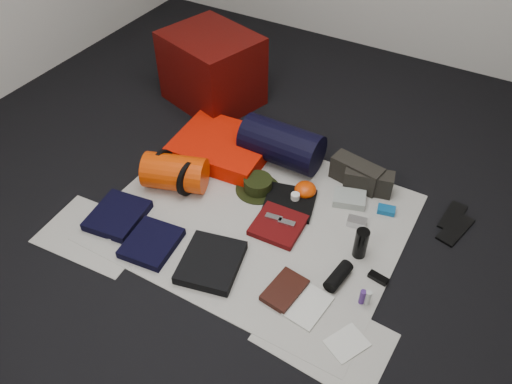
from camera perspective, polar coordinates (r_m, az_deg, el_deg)
The scene contains 37 objects.
floor at distance 2.84m, azimuth -0.05°, elevation -3.05°, with size 4.50×4.50×0.02m, color black.
newspaper_mat at distance 2.83m, azimuth -0.05°, elevation -2.87°, with size 1.60×1.30×0.01m, color silver.
newspaper_sheet_front_left at distance 2.88m, azimuth -17.93°, elevation -4.62°, with size 0.58×0.40×0.00m, color silver.
newspaper_sheet_front_right at distance 2.39m, azimuth 7.85°, elevation -16.14°, with size 0.58×0.40×0.00m, color silver.
red_cabinet at distance 3.63m, azimuth -5.04°, elevation 13.82°, with size 0.61×0.51×0.51m, color #4F0805.
sleeping_pad at distance 3.22m, azimuth -3.83°, elevation 5.22°, with size 0.59×0.48×0.11m, color red.
stuff_sack at distance 2.97m, azimuth -9.23°, elevation 2.20°, with size 0.21×0.21×0.36m, color #D73803.
sack_strap_left at distance 3.02m, azimuth -10.75°, elevation 2.82°, with size 0.22×0.22×0.03m, color black.
sack_strap_right at distance 2.92m, azimuth -7.66°, elevation 1.58°, with size 0.22×0.22×0.03m, color black.
navy_duffel at distance 3.11m, azimuth 2.93°, elevation 5.48°, with size 0.26×0.26×0.50m, color black.
boonie_brim at distance 2.98m, azimuth 0.22°, elevation 0.36°, with size 0.27×0.27×0.01m, color black.
boonie_crown at distance 2.95m, azimuth 0.22°, elevation 0.94°, with size 0.17×0.17×0.07m, color black.
hiking_boot_left at distance 3.04m, azimuth 11.40°, elevation 2.14°, with size 0.31×0.12×0.15m, color black.
hiking_boot_right at distance 3.00m, azimuth 12.72°, elevation 1.19°, with size 0.28×0.11×0.14m, color black.
flip_flop_left at distance 3.04m, azimuth 21.55°, elevation -2.61°, with size 0.09×0.25×0.01m, color black.
flip_flop_right at distance 2.97m, azimuth 21.83°, elevation -3.96°, with size 0.10×0.27×0.01m, color black.
trousers_navy_a at distance 2.90m, azimuth -15.52°, elevation -2.59°, with size 0.27×0.31×0.05m, color black.
trousers_navy_b at distance 2.72m, azimuth -11.84°, elevation -5.73°, with size 0.25×0.29×0.05m, color black.
trousers_charcoal at distance 2.59m, azimuth -5.16°, elevation -8.00°, with size 0.29×0.33×0.05m, color black.
black_tshirt at distance 2.89m, azimuth 3.86°, elevation -1.17°, with size 0.28×0.26×0.03m, color black.
red_shirt at distance 2.76m, azimuth 2.57°, elevation -3.81°, with size 0.26×0.26×0.03m, color #540909.
orange_stuff_sack at distance 2.93m, azimuth 5.67°, elevation 0.27°, with size 0.13×0.13×0.08m, color #D73803.
first_aid_pouch at distance 2.94m, azimuth 10.63°, elevation -0.74°, with size 0.18×0.14×0.05m, color #919991.
water_bottle at distance 2.63m, azimuth 11.90°, elevation -5.76°, with size 0.07×0.07×0.18m, color black.
speaker at distance 2.55m, azimuth 9.39°, elevation -9.46°, with size 0.07×0.07×0.18m, color black.
compact_camera at distance 2.82m, azimuth 11.44°, elevation -3.39°, with size 0.10×0.06×0.04m, color silver.
cyan_case at distance 2.93m, azimuth 14.66°, elevation -2.00°, with size 0.10×0.06×0.03m, color #0E548D.
toiletry_purple at distance 2.48m, azimuth 12.06°, elevation -11.64°, with size 0.03×0.03×0.09m, color #442372.
toiletry_clear at distance 2.49m, azimuth 12.66°, elevation -11.70°, with size 0.03×0.03×0.09m, color beige.
paperback_book at distance 2.49m, azimuth 3.30°, elevation -11.14°, with size 0.15×0.23×0.03m, color black.
map_booklet at distance 2.46m, azimuth 5.99°, elevation -12.85°, with size 0.16×0.23×0.01m, color silver.
map_printout at distance 2.38m, azimuth 10.35°, elevation -16.63°, with size 0.14×0.18×0.01m, color silver.
sunglasses at distance 2.61m, azimuth 13.79°, elevation -9.51°, with size 0.10×0.04×0.03m, color black.
key_cluster at distance 2.83m, azimuth -15.78°, elevation -4.69°, with size 0.08×0.08×0.01m, color silver.
tape_roll at distance 2.88m, azimuth 4.51°, elevation -0.50°, with size 0.05×0.05×0.04m, color white.
energy_bar_a at distance 2.76m, azimuth 2.04°, elevation -2.90°, with size 0.10×0.04×0.01m, color silver.
energy_bar_b at distance 2.74m, azimuth 3.52°, elevation -3.50°, with size 0.10×0.04×0.01m, color silver.
Camera 1 is at (0.97, -1.69, 2.05)m, focal length 35.00 mm.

